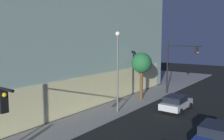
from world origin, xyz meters
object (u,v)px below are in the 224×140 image
modern_building (39,25)px  sidewalk_tree (142,64)px  traffic_light_far_corner (177,60)px  car_blue (214,137)px  car_silver (176,103)px  street_lamp_sidewalk (118,62)px

modern_building → sidewalk_tree: 14.89m
traffic_light_far_corner → modern_building: bearing=119.0°
car_blue → car_silver: 8.99m
sidewalk_tree → car_silver: bearing=-109.5°
street_lamp_sidewalk → car_blue: bearing=-106.5°
street_lamp_sidewalk → car_silver: size_ratio=1.82×
sidewalk_tree → car_blue: bearing=-130.8°
sidewalk_tree → car_silver: 6.45m
modern_building → street_lamp_sidewalk: 14.94m
sidewalk_tree → car_blue: size_ratio=1.37×
modern_building → traffic_light_far_corner: modern_building is taller
traffic_light_far_corner → car_blue: traffic_light_far_corner is taller
car_blue → car_silver: size_ratio=0.94×
traffic_light_far_corner → car_silver: (-6.39, -2.48, -3.81)m
street_lamp_sidewalk → car_blue: 10.88m
street_lamp_sidewalk → car_silver: 7.43m
street_lamp_sidewalk → car_silver: street_lamp_sidewalk is taller
car_silver → street_lamp_sidewalk: bearing=135.6°
sidewalk_tree → traffic_light_far_corner: bearing=-29.2°
modern_building → traffic_light_far_corner: 18.87m
traffic_light_far_corner → sidewalk_tree: (-4.60, 2.57, -0.23)m
sidewalk_tree → street_lamp_sidewalk: bearing=-172.5°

